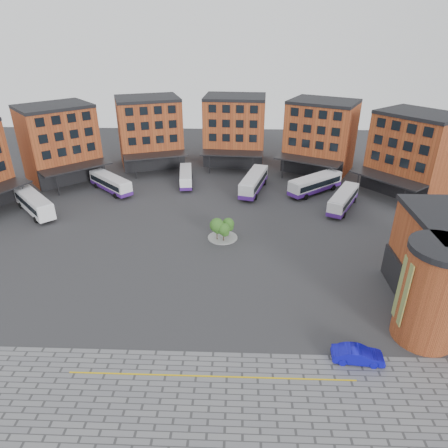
{
  "coord_description": "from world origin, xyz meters",
  "views": [
    {
      "loc": [
        4.08,
        -39.84,
        28.57
      ],
      "look_at": [
        2.33,
        8.66,
        4.0
      ],
      "focal_mm": 32.0,
      "sensor_mm": 36.0,
      "label": 1
    }
  ],
  "objects_px": {
    "bus_a": "(34,203)",
    "bus_d": "(254,182)",
    "bus_f": "(343,200)",
    "bus_c": "(186,177)",
    "bus_e": "(315,184)",
    "bus_b": "(111,183)",
    "blue_car": "(358,355)",
    "tree_island": "(222,228)"
  },
  "relations": [
    {
      "from": "bus_b",
      "to": "tree_island",
      "type": "bearing_deg",
      "value": -86.18
    },
    {
      "from": "bus_b",
      "to": "bus_f",
      "type": "bearing_deg",
      "value": -55.27
    },
    {
      "from": "bus_a",
      "to": "bus_b",
      "type": "xyz_separation_m",
      "value": [
        9.84,
        10.01,
        -0.24
      ]
    },
    {
      "from": "bus_b",
      "to": "bus_d",
      "type": "distance_m",
      "value": 26.88
    },
    {
      "from": "bus_a",
      "to": "bus_b",
      "type": "relative_size",
      "value": 1.03
    },
    {
      "from": "tree_island",
      "to": "bus_d",
      "type": "distance_m",
      "value": 19.62
    },
    {
      "from": "blue_car",
      "to": "bus_e",
      "type": "bearing_deg",
      "value": 0.83
    },
    {
      "from": "bus_a",
      "to": "blue_car",
      "type": "xyz_separation_m",
      "value": [
        45.17,
        -31.15,
        -1.15
      ]
    },
    {
      "from": "bus_b",
      "to": "blue_car",
      "type": "distance_m",
      "value": 54.26
    },
    {
      "from": "tree_island",
      "to": "bus_f",
      "type": "bearing_deg",
      "value": 29.91
    },
    {
      "from": "tree_island",
      "to": "bus_d",
      "type": "bearing_deg",
      "value": 74.79
    },
    {
      "from": "bus_b",
      "to": "bus_c",
      "type": "relative_size",
      "value": 0.97
    },
    {
      "from": "bus_c",
      "to": "bus_e",
      "type": "distance_m",
      "value": 24.91
    },
    {
      "from": "bus_a",
      "to": "bus_e",
      "type": "height_order",
      "value": "bus_e"
    },
    {
      "from": "bus_a",
      "to": "bus_c",
      "type": "relative_size",
      "value": 1.01
    },
    {
      "from": "bus_d",
      "to": "bus_b",
      "type": "bearing_deg",
      "value": -162.4
    },
    {
      "from": "bus_e",
      "to": "tree_island",
      "type": "bearing_deg",
      "value": -80.55
    },
    {
      "from": "tree_island",
      "to": "bus_c",
      "type": "bearing_deg",
      "value": 109.87
    },
    {
      "from": "bus_e",
      "to": "bus_f",
      "type": "relative_size",
      "value": 1.0
    },
    {
      "from": "bus_c",
      "to": "bus_f",
      "type": "distance_m",
      "value": 30.18
    },
    {
      "from": "bus_f",
      "to": "blue_car",
      "type": "height_order",
      "value": "bus_f"
    },
    {
      "from": "bus_a",
      "to": "bus_f",
      "type": "relative_size",
      "value": 0.93
    },
    {
      "from": "tree_island",
      "to": "bus_f",
      "type": "xyz_separation_m",
      "value": [
        20.13,
        11.58,
        -0.22
      ]
    },
    {
      "from": "bus_c",
      "to": "bus_f",
      "type": "xyz_separation_m",
      "value": [
        28.2,
        -10.75,
        0.17
      ]
    },
    {
      "from": "bus_a",
      "to": "bus_d",
      "type": "distance_m",
      "value": 38.33
    },
    {
      "from": "bus_c",
      "to": "bus_f",
      "type": "relative_size",
      "value": 0.92
    },
    {
      "from": "bus_a",
      "to": "bus_d",
      "type": "bearing_deg",
      "value": -27.03
    },
    {
      "from": "blue_car",
      "to": "bus_c",
      "type": "bearing_deg",
      "value": 30.28
    },
    {
      "from": "bus_a",
      "to": "bus_e",
      "type": "distance_m",
      "value": 49.28
    },
    {
      "from": "bus_c",
      "to": "bus_d",
      "type": "xyz_separation_m",
      "value": [
        13.22,
        -3.4,
        0.35
      ]
    },
    {
      "from": "tree_island",
      "to": "bus_c",
      "type": "height_order",
      "value": "tree_island"
    },
    {
      "from": "bus_b",
      "to": "bus_f",
      "type": "xyz_separation_m",
      "value": [
        41.84,
        -6.31,
        -0.01
      ]
    },
    {
      "from": "bus_c",
      "to": "blue_car",
      "type": "xyz_separation_m",
      "value": [
        21.69,
        -45.6,
        -0.72
      ]
    },
    {
      "from": "bus_a",
      "to": "bus_b",
      "type": "distance_m",
      "value": 14.04
    },
    {
      "from": "bus_d",
      "to": "blue_car",
      "type": "height_order",
      "value": "bus_d"
    },
    {
      "from": "blue_car",
      "to": "tree_island",
      "type": "bearing_deg",
      "value": 35.18
    },
    {
      "from": "bus_a",
      "to": "bus_f",
      "type": "bearing_deg",
      "value": -39.69
    },
    {
      "from": "bus_a",
      "to": "bus_d",
      "type": "relative_size",
      "value": 0.81
    },
    {
      "from": "bus_f",
      "to": "bus_a",
      "type": "bearing_deg",
      "value": -148.12
    },
    {
      "from": "bus_d",
      "to": "blue_car",
      "type": "distance_m",
      "value": 43.06
    },
    {
      "from": "bus_b",
      "to": "bus_f",
      "type": "distance_m",
      "value": 42.31
    },
    {
      "from": "bus_e",
      "to": "bus_c",
      "type": "bearing_deg",
      "value": -137.52
    }
  ]
}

